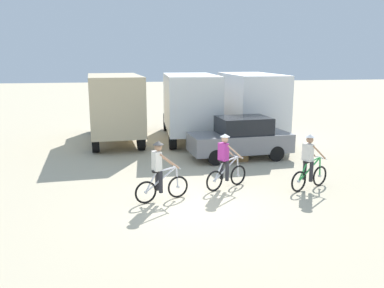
# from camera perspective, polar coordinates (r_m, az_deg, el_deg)

# --- Properties ---
(ground_plane) EXTENTS (120.00, 120.00, 0.00)m
(ground_plane) POSITION_cam_1_polar(r_m,az_deg,el_deg) (11.76, 0.73, -8.70)
(ground_plane) COLOR beige
(box_truck_tan_camper) EXTENTS (2.80, 6.89, 3.35)m
(box_truck_tan_camper) POSITION_cam_1_polar(r_m,az_deg,el_deg) (20.63, -10.91, 5.51)
(box_truck_tan_camper) COLOR #CCB78E
(box_truck_tan_camper) RESTS_ON ground
(box_truck_white_box) EXTENTS (2.74, 6.87, 3.35)m
(box_truck_white_box) POSITION_cam_1_polar(r_m,az_deg,el_deg) (20.80, -0.43, 5.78)
(box_truck_white_box) COLOR white
(box_truck_white_box) RESTS_ON ground
(box_truck_avon_van) EXTENTS (2.46, 6.77, 3.35)m
(box_truck_avon_van) POSITION_cam_1_polar(r_m,az_deg,el_deg) (21.91, 7.86, 5.99)
(box_truck_avon_van) COLOR white
(box_truck_avon_van) RESTS_ON ground
(sedan_parked) EXTENTS (4.32, 2.07, 1.76)m
(sedan_parked) POSITION_cam_1_polar(r_m,az_deg,el_deg) (16.98, 6.90, 0.85)
(sedan_parked) COLOR slate
(sedan_parked) RESTS_ON ground
(cyclist_orange_shirt) EXTENTS (1.66, 0.71, 1.82)m
(cyclist_orange_shirt) POSITION_cam_1_polar(r_m,az_deg,el_deg) (11.91, -4.53, -4.17)
(cyclist_orange_shirt) COLOR black
(cyclist_orange_shirt) RESTS_ON ground
(cyclist_cowboy_hat) EXTENTS (1.55, 0.90, 1.82)m
(cyclist_cowboy_hat) POSITION_cam_1_polar(r_m,az_deg,el_deg) (13.04, 4.75, -2.72)
(cyclist_cowboy_hat) COLOR black
(cyclist_cowboy_hat) RESTS_ON ground
(cyclist_near_camera) EXTENTS (1.59, 0.84, 1.82)m
(cyclist_near_camera) POSITION_cam_1_polar(r_m,az_deg,el_deg) (13.46, 16.22, -2.71)
(cyclist_near_camera) COLOR black
(cyclist_near_camera) RESTS_ON ground
(supply_crate) EXTENTS (0.88, 0.80, 0.60)m
(supply_crate) POSITION_cam_1_polar(r_m,az_deg,el_deg) (16.84, 6.39, -1.26)
(supply_crate) COLOR olive
(supply_crate) RESTS_ON ground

